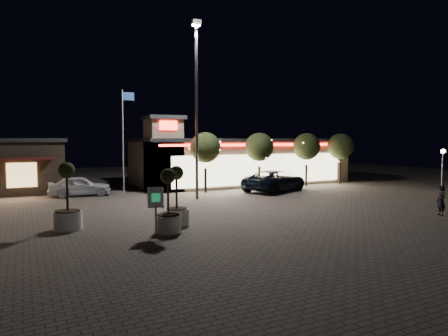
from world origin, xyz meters
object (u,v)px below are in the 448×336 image
pickup_truck (275,181)px  planter_left (68,209)px  pedestrian (441,201)px  valet_sign (156,202)px  white_sedan (80,186)px  planter_mid (168,213)px

pickup_truck → planter_left: bearing=91.5°
pedestrian → planter_left: 19.54m
planter_left → valet_sign: size_ratio=1.49×
white_sedan → valet_sign: size_ratio=2.09×
pedestrian → valet_sign: (-15.38, 2.75, 0.66)m
pedestrian → planter_mid: size_ratio=0.57×
pickup_truck → valet_sign: valet_sign is taller
valet_sign → planter_left: bearing=140.1°
white_sedan → valet_sign: bearing=-167.5°
pickup_truck → planter_mid: 16.01m
white_sedan → planter_mid: 14.33m
planter_left → pedestrian: bearing=-16.5°
pedestrian → valet_sign: bearing=-76.9°
white_sedan → planter_left: 11.75m
pedestrian → valet_sign: 15.63m
pedestrian → pickup_truck: bearing=-147.0°
pickup_truck → valet_sign: size_ratio=2.90×
white_sedan → planter_left: bearing=177.4°
pickup_truck → planter_mid: size_ratio=2.12×
valet_sign → planter_mid: bearing=18.0°
pickup_truck → white_sedan: size_ratio=1.39×
pedestrian → valet_sign: size_ratio=0.78×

